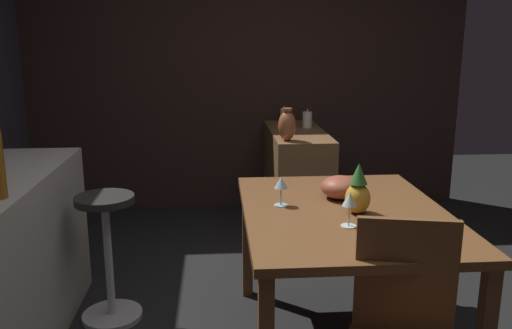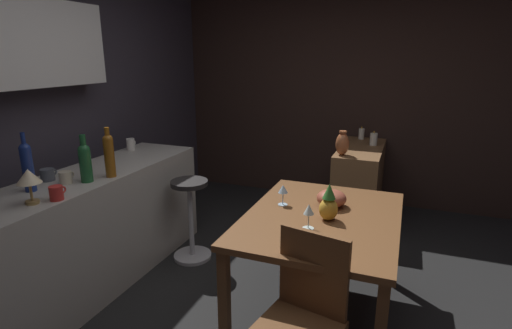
# 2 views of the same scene
# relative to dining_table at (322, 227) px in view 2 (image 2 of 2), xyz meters

# --- Properties ---
(ground_plane) EXTENTS (9.00, 9.00, 0.00)m
(ground_plane) POSITION_rel_dining_table_xyz_m (-0.11, 0.25, -0.66)
(ground_plane) COLOR black
(wall_kitchen_back) EXTENTS (5.20, 0.33, 2.60)m
(wall_kitchen_back) POSITION_rel_dining_table_xyz_m (-0.18, 2.32, 0.75)
(wall_kitchen_back) COLOR #38333D
(wall_kitchen_back) RESTS_ON ground_plane
(wall_side_right) EXTENTS (0.10, 4.40, 2.60)m
(wall_side_right) POSITION_rel_dining_table_xyz_m (2.44, 0.55, 0.64)
(wall_side_right) COLOR #33231E
(wall_side_right) RESTS_ON ground_plane
(dining_table) EXTENTS (1.29, 0.98, 0.74)m
(dining_table) POSITION_rel_dining_table_xyz_m (0.00, 0.00, 0.00)
(dining_table) COLOR brown
(dining_table) RESTS_ON ground_plane
(kitchen_counter) EXTENTS (2.10, 0.60, 0.90)m
(kitchen_counter) POSITION_rel_dining_table_xyz_m (-0.21, 1.75, -0.21)
(kitchen_counter) COLOR #B2ADA3
(kitchen_counter) RESTS_ON ground_plane
(sideboard_cabinet) EXTENTS (1.10, 0.44, 0.82)m
(sideboard_cabinet) POSITION_rel_dining_table_xyz_m (1.79, -0.04, -0.25)
(sideboard_cabinet) COLOR brown
(sideboard_cabinet) RESTS_ON ground_plane
(chair_near_window) EXTENTS (0.47, 0.47, 0.91)m
(chair_near_window) POSITION_rel_dining_table_xyz_m (-0.73, -0.06, -0.17)
(chair_near_window) COLOR brown
(chair_near_window) RESTS_ON ground_plane
(bar_stool) EXTENTS (0.34, 0.34, 0.73)m
(bar_stool) POSITION_rel_dining_table_xyz_m (0.37, 1.23, -0.27)
(bar_stool) COLOR #262323
(bar_stool) RESTS_ON ground_plane
(wine_glass_left) EXTENTS (0.07, 0.07, 0.15)m
(wine_glass_left) POSITION_rel_dining_table_xyz_m (0.09, 0.30, 0.19)
(wine_glass_left) COLOR silver
(wine_glass_left) RESTS_ON dining_table
(wine_glass_right) EXTENTS (0.07, 0.07, 0.16)m
(wine_glass_right) POSITION_rel_dining_table_xyz_m (-0.23, 0.04, 0.20)
(wine_glass_right) COLOR silver
(wine_glass_right) RESTS_ON dining_table
(pineapple_centerpiece) EXTENTS (0.12, 0.12, 0.25)m
(pineapple_centerpiece) POSITION_rel_dining_table_xyz_m (-0.05, -0.05, 0.18)
(pineapple_centerpiece) COLOR gold
(pineapple_centerpiece) RESTS_ON dining_table
(fruit_bowl) EXTENTS (0.21, 0.21, 0.12)m
(fruit_bowl) POSITION_rel_dining_table_xyz_m (0.19, -0.02, 0.14)
(fruit_bowl) COLOR #9E4C38
(fruit_bowl) RESTS_ON dining_table
(wine_bottle_amber) EXTENTS (0.07, 0.07, 0.37)m
(wine_bottle_amber) POSITION_rel_dining_table_xyz_m (-0.21, 1.54, 0.42)
(wine_bottle_amber) COLOR #8C5114
(wine_bottle_amber) RESTS_ON kitchen_counter
(wine_bottle_cobalt) EXTENTS (0.07, 0.07, 0.39)m
(wine_bottle_cobalt) POSITION_rel_dining_table_xyz_m (-0.66, 1.81, 0.42)
(wine_bottle_cobalt) COLOR navy
(wine_bottle_cobalt) RESTS_ON kitchen_counter
(wine_bottle_green) EXTENTS (0.08, 0.08, 0.34)m
(wine_bottle_green) POSITION_rel_dining_table_xyz_m (-0.37, 1.61, 0.40)
(wine_bottle_green) COLOR #1E592D
(wine_bottle_green) RESTS_ON kitchen_counter
(cup_slate) EXTENTS (0.13, 0.10, 0.09)m
(cup_slate) POSITION_rel_dining_table_xyz_m (-0.45, 1.89, 0.28)
(cup_slate) COLOR #515660
(cup_slate) RESTS_ON kitchen_counter
(cup_cream) EXTENTS (0.12, 0.09, 0.09)m
(cup_cream) POSITION_rel_dining_table_xyz_m (-0.45, 1.72, 0.28)
(cup_cream) COLOR beige
(cup_cream) RESTS_ON kitchen_counter
(cup_white) EXTENTS (0.11, 0.08, 0.11)m
(cup_white) POSITION_rel_dining_table_xyz_m (0.53, 1.95, 0.30)
(cup_white) COLOR white
(cup_white) RESTS_ON kitchen_counter
(cup_red) EXTENTS (0.12, 0.08, 0.09)m
(cup_red) POSITION_rel_dining_table_xyz_m (-0.72, 1.51, 0.29)
(cup_red) COLOR red
(cup_red) RESTS_ON kitchen_counter
(counter_lamp) EXTENTS (0.14, 0.14, 0.22)m
(counter_lamp) POSITION_rel_dining_table_xyz_m (-0.82, 1.60, 0.40)
(counter_lamp) COLOR #A58447
(counter_lamp) RESTS_ON kitchen_counter
(pillar_candle_tall) EXTENTS (0.06, 0.06, 0.15)m
(pillar_candle_tall) POSITION_rel_dining_table_xyz_m (2.22, 0.02, 0.22)
(pillar_candle_tall) COLOR white
(pillar_candle_tall) RESTS_ON sideboard_cabinet
(pillar_candle_short) EXTENTS (0.08, 0.08, 0.16)m
(pillar_candle_short) POSITION_rel_dining_table_xyz_m (1.94, -0.14, 0.23)
(pillar_candle_short) COLOR white
(pillar_candle_short) RESTS_ON sideboard_cabinet
(vase_copper) EXTENTS (0.13, 0.13, 0.24)m
(vase_copper) POSITION_rel_dining_table_xyz_m (1.37, 0.10, 0.27)
(vase_copper) COLOR #B26038
(vase_copper) RESTS_ON sideboard_cabinet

